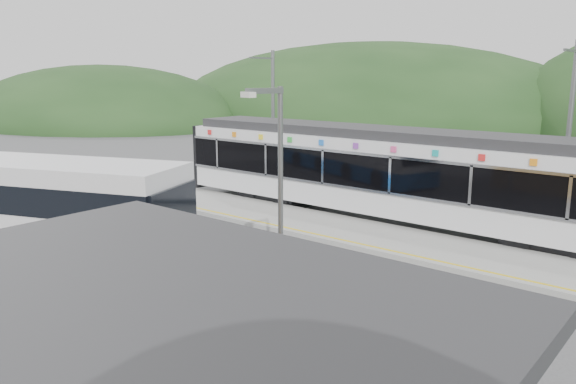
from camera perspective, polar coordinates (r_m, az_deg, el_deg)
The scene contains 9 objects.
ground at distance 18.81m, azimuth -2.42°, elevation -6.14°, with size 120.00×120.00×0.00m, color #4C4C4F.
hills at distance 20.34m, azimuth 21.29°, elevation -5.57°, with size 146.00×149.00×26.00m.
platform at distance 21.24m, azimuth 3.51°, elevation -3.61°, with size 26.00×3.20×0.30m, color #9E9E99.
yellow_line at distance 20.20m, azimuth 1.35°, elevation -3.96°, with size 26.00×0.10×0.01m, color yellow.
train at distance 22.22m, azimuth 11.09°, elevation 1.94°, with size 20.44×3.01×3.74m.
catenary_mast_west at distance 29.03m, azimuth -1.58°, elevation 7.59°, with size 0.18×1.80×7.00m.
catenary_mast_east at distance 22.55m, azimuth 26.57°, elevation 5.12°, with size 0.18×1.80×7.00m.
bus at distance 20.03m, azimuth -26.34°, elevation -1.68°, with size 11.97×6.73×3.21m.
lamp_post at distance 12.72m, azimuth -1.10°, elevation 0.61°, with size 0.38×1.02×5.55m.
Camera 1 is at (11.92, -13.34, 5.81)m, focal length 35.00 mm.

